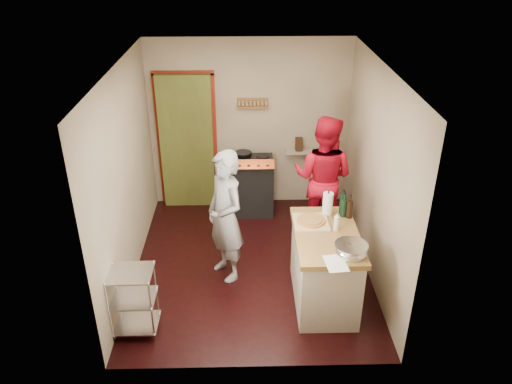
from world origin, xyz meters
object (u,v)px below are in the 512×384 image
stove (253,185)px  island (325,265)px  person_red (323,178)px  wire_shelving (133,299)px  person_stripe (225,217)px

stove → island: bearing=-69.8°
person_red → stove: bearing=-8.8°
stove → island: size_ratio=0.76×
wire_shelving → island: (2.12, 0.48, 0.05)m
person_red → island: bearing=109.9°
island → person_stripe: size_ratio=0.78×
person_red → person_stripe: bearing=62.3°
wire_shelving → person_stripe: 1.45m
wire_shelving → person_stripe: (0.96, 1.00, 0.41)m
island → person_stripe: 1.31m
island → person_stripe: (-1.15, 0.51, 0.36)m
wire_shelving → person_red: bearing=40.7°
person_stripe → person_red: person_red is taller
island → person_red: person_red is taller
wire_shelving → person_stripe: bearing=46.0°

